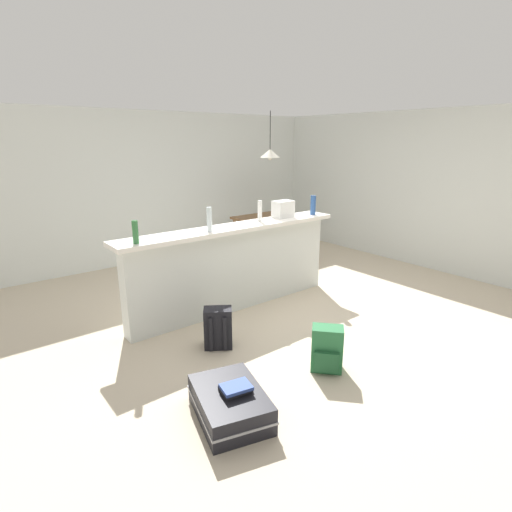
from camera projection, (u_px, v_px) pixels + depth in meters
ground_plane at (281, 310)px, 5.06m from camera, size 13.00×13.00×0.05m
wall_back at (165, 187)px, 7.00m from camera, size 6.60×0.10×2.50m
wall_right at (406, 188)px, 6.75m from camera, size 0.10×6.00×2.50m
partition_half_wall at (235, 270)px, 4.94m from camera, size 2.80×0.20×1.00m
bar_countertop at (234, 228)px, 4.79m from camera, size 2.96×0.40×0.05m
bottle_green at (135, 232)px, 3.94m from camera, size 0.06×0.06×0.23m
bottle_clear at (209, 220)px, 4.45m from camera, size 0.06×0.06×0.28m
bottle_white at (260, 211)px, 5.03m from camera, size 0.06×0.06×0.26m
bottle_blue at (313, 205)px, 5.47m from camera, size 0.07×0.07×0.26m
grocery_bag at (283, 209)px, 5.28m from camera, size 0.26×0.18×0.22m
dining_table at (268, 222)px, 7.08m from camera, size 1.10×0.80×0.74m
dining_chair_near_partition at (286, 236)px, 6.63m from camera, size 0.43×0.43×0.93m
pendant_lamp at (270, 153)px, 6.84m from camera, size 0.34×0.34×0.80m
suitcase_flat_black at (230, 403)px, 3.06m from camera, size 0.66×0.89×0.22m
backpack_green at (327, 350)px, 3.65m from camera, size 0.34×0.34×0.42m
backpack_black at (218, 328)px, 4.07m from camera, size 0.34×0.33×0.42m
book_stack at (236, 388)px, 3.01m from camera, size 0.26×0.22×0.06m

